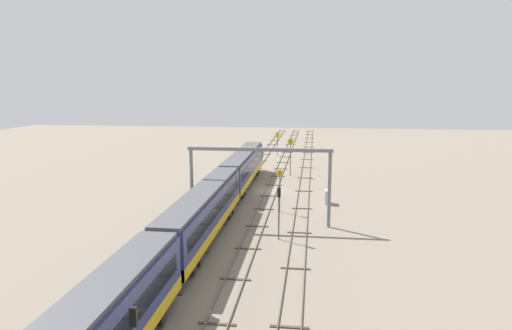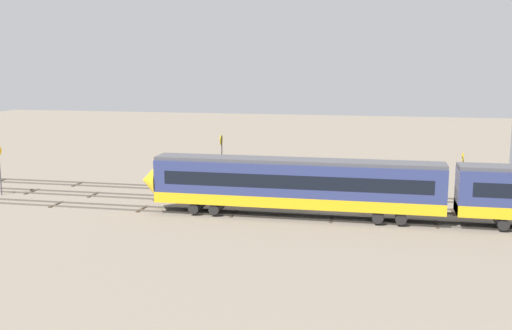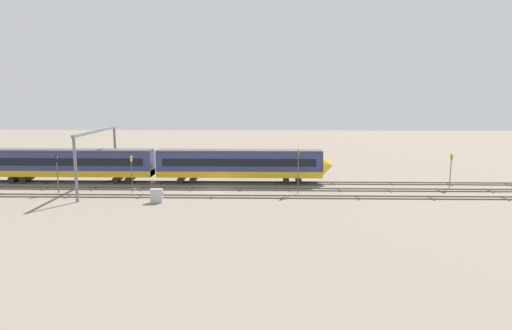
{
  "view_description": "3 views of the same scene",
  "coord_description": "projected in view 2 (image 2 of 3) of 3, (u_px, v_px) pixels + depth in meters",
  "views": [
    {
      "loc": [
        -63.43,
        -5.71,
        14.67
      ],
      "look_at": [
        5.54,
        2.92,
        2.61
      ],
      "focal_mm": 32.73,
      "sensor_mm": 36.0,
      "label": 1
    },
    {
      "loc": [
        -3.7,
        52.88,
        12.81
      ],
      "look_at": [
        7.46,
        -0.51,
        3.48
      ],
      "focal_mm": 41.95,
      "sensor_mm": 36.0,
      "label": 2
    },
    {
      "loc": [
        6.96,
        -60.65,
        13.35
      ],
      "look_at": [
        5.53,
        -0.08,
        3.46
      ],
      "focal_mm": 31.74,
      "sensor_mm": 36.0,
      "label": 3
    }
  ],
  "objects": [
    {
      "name": "track_second_near",
      "position": [
        336.0,
        206.0,
        53.91
      ],
      "size": [
        175.96,
        2.4,
        0.16
      ],
      "color": "#59544C",
      "rests_on": "ground"
    },
    {
      "name": "track_with_train",
      "position": [
        332.0,
        218.0,
        49.61
      ],
      "size": [
        175.96,
        2.4,
        0.16
      ],
      "color": "#59544C",
      "rests_on": "ground"
    },
    {
      "name": "speed_sign_mid_trackside",
      "position": [
        462.0,
        173.0,
        53.04
      ],
      "size": [
        0.14,
        0.83,
        4.97
      ],
      "color": "#4C4C51",
      "rests_on": "ground"
    },
    {
      "name": "track_near_foreground",
      "position": [
        339.0,
        195.0,
        58.22
      ],
      "size": [
        175.96,
        2.4,
        0.16
      ],
      "color": "#59544C",
      "rests_on": "ground"
    },
    {
      "name": "relay_cabinet",
      "position": [
        405.0,
        184.0,
        59.77
      ],
      "size": [
        1.48,
        0.6,
        1.71
      ],
      "color": "#B2B7BC",
      "rests_on": "ground"
    },
    {
      "name": "ground_plane",
      "position": [
        336.0,
        207.0,
        53.93
      ],
      "size": [
        191.96,
        191.96,
        0.0
      ],
      "primitive_type": "plane",
      "color": "gray"
    },
    {
      "name": "speed_sign_near_foreground",
      "position": [
        222.0,
        157.0,
        57.45
      ],
      "size": [
        0.14,
        0.95,
        6.02
      ],
      "color": "#4C4C51",
      "rests_on": "ground"
    }
  ]
}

